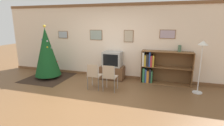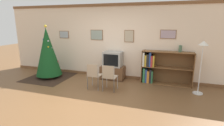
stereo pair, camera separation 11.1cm
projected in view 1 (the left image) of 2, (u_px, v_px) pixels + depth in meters
ground_plane at (87, 100)px, 4.73m from camera, size 24.00×24.00×0.00m
wall_back at (111, 41)px, 6.47m from camera, size 8.89×0.11×2.70m
area_rug at (49, 77)px, 6.62m from camera, size 1.55×1.70×0.01m
christmas_tree at (47, 52)px, 6.40m from camera, size 0.94×0.94×1.96m
tv_console at (112, 73)px, 6.40m from camera, size 0.86×0.47×0.49m
television at (112, 59)px, 6.28m from camera, size 0.66×0.46×0.54m
folding_chair_left at (94, 75)px, 5.39m from camera, size 0.40×0.40×0.82m
folding_chair_right at (110, 76)px, 5.24m from camera, size 0.40×0.40×0.82m
bookshelf at (157, 67)px, 5.95m from camera, size 1.65×0.36×1.12m
vase at (180, 48)px, 5.63m from camera, size 0.10×0.10×0.22m
standing_lamp at (202, 53)px, 4.94m from camera, size 0.28×0.28×1.55m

